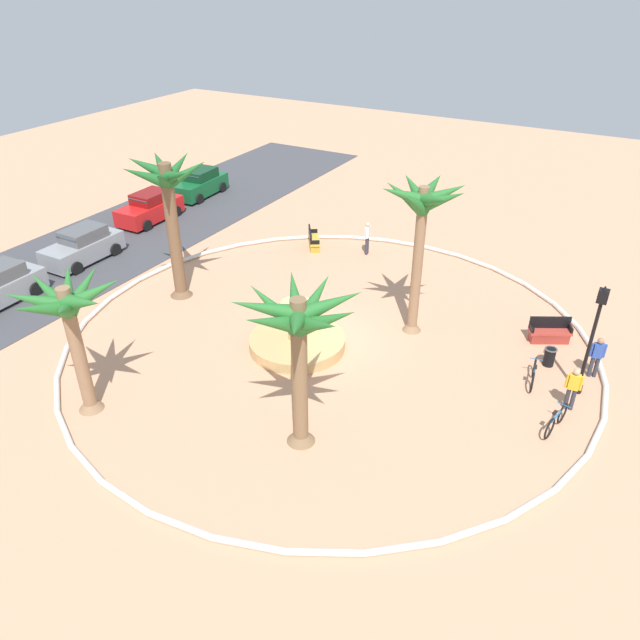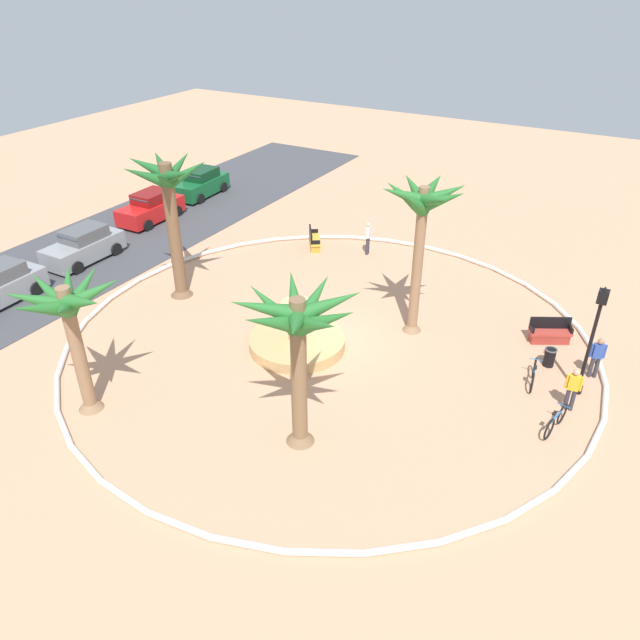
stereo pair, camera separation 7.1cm
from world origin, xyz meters
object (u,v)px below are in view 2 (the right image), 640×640
palm_tree_near_fountain (68,313)px  bicycle_by_lamppost (533,374)px  palm_tree_by_curb (169,198)px  parked_car_rightmost (201,184)px  bench_east (550,334)px  bicycle_red_frame (556,421)px  fountain (297,341)px  palm_tree_mid_plaza (298,331)px  bench_west (314,241)px  person_pedestrian_stroll (368,236)px  palm_tree_far_side (422,216)px  parked_car_third (151,208)px  lamppost (593,333)px  person_cyclist_photo (573,387)px  trash_bin (550,357)px  parked_car_second (84,246)px  person_cyclist_helmet (597,356)px

palm_tree_near_fountain → bicycle_by_lamppost: 15.62m
palm_tree_by_curb → bicycle_by_lamppost: palm_tree_by_curb is taller
parked_car_rightmost → bench_east: bearing=-106.4°
bicycle_red_frame → bicycle_by_lamppost: bearing=28.5°
fountain → bicycle_by_lamppost: (2.15, -8.46, 0.09)m
palm_tree_mid_plaza → fountain: bearing=32.8°
palm_tree_mid_plaza → bicycle_red_frame: 8.89m
fountain → bench_west: 9.52m
palm_tree_near_fountain → bicycle_by_lamppost: bearing=-55.1°
palm_tree_mid_plaza → person_pedestrian_stroll: bearing=17.5°
fountain → palm_tree_far_side: size_ratio=0.59×
palm_tree_mid_plaza → parked_car_third: (11.69, 17.10, -3.29)m
palm_tree_mid_plaza → person_pedestrian_stroll: 14.69m
lamppost → palm_tree_mid_plaza: bearing=134.3°
palm_tree_mid_plaza → person_cyclist_photo: (5.77, -6.94, -3.16)m
fountain → person_cyclist_photo: (1.28, -9.83, 0.61)m
trash_bin → bicycle_by_lamppost: 1.44m
palm_tree_far_side → palm_tree_near_fountain: bearing=143.2°
lamppost → palm_tree_by_curb: bearing=94.5°
lamppost → trash_bin: lamppost is taller
palm_tree_by_curb → parked_car_second: palm_tree_by_curb is taller
lamppost → parked_car_third: bearing=78.8°
palm_tree_mid_plaza → trash_bin: bearing=-35.8°
palm_tree_far_side → bicycle_by_lamppost: bearing=-103.6°
person_cyclist_helmet → parked_car_third: bearing=81.7°
bench_east → person_cyclist_photo: 4.28m
fountain → bicycle_red_frame: size_ratio=2.19×
person_cyclist_photo → parked_car_second: (0.25, 23.15, -0.12)m
palm_tree_far_side → palm_tree_by_curb: bearing=102.7°
palm_tree_near_fountain → trash_bin: 16.66m
palm_tree_near_fountain → bicycle_by_lamppost: (8.73, -12.53, -3.29)m
bench_west → trash_bin: size_ratio=2.20×
palm_tree_far_side → trash_bin: palm_tree_far_side is taller
bench_east → bench_west: bearing=75.4°
palm_tree_near_fountain → parked_car_rightmost: bearing=29.4°
fountain → palm_tree_by_curb: 8.04m
palm_tree_by_curb → person_cyclist_photo: 16.98m
fountain → parked_car_second: bearing=83.5°
bicycle_red_frame → bench_west: bearing=58.2°
person_cyclist_helmet → person_cyclist_photo: (-2.34, 0.40, -0.01)m
fountain → lamppost: bearing=-76.4°
palm_tree_near_fountain → bench_east: palm_tree_near_fountain is taller
lamppost → bicycle_red_frame: size_ratio=2.45×
bicycle_red_frame → palm_tree_near_fountain: bearing=115.4°
person_cyclist_helmet → bicycle_red_frame: bearing=171.0°
person_pedestrian_stroll → parked_car_third: person_pedestrian_stroll is taller
lamppost → parked_car_rightmost: bearing=68.6°
bicycle_red_frame → bench_east: bearing=13.5°
person_pedestrian_stroll → person_cyclist_photo: bearing=-125.1°
palm_tree_near_fountain → palm_tree_far_side: (9.96, -7.45, 1.24)m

